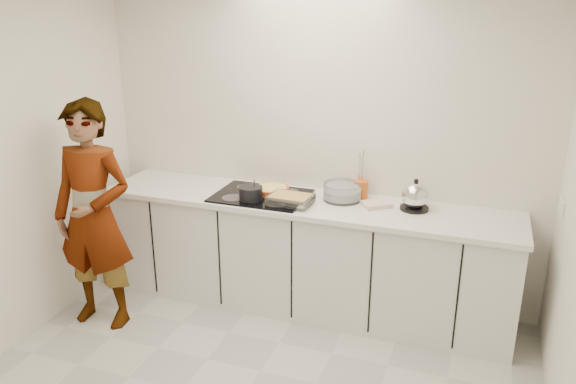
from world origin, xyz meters
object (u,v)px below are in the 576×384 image
(cook, at_px, (94,217))
(baking_dish, at_px, (290,199))
(tart_dish, at_px, (271,189))
(mixing_bowl, at_px, (342,192))
(kettle, at_px, (415,197))
(utensil_crock, at_px, (361,189))
(hob, at_px, (261,196))
(saucepan, at_px, (251,193))

(cook, bearing_deg, baking_dish, 20.57)
(cook, bearing_deg, tart_dish, 31.55)
(mixing_bowl, bearing_deg, tart_dish, -174.41)
(kettle, height_order, utensil_crock, kettle)
(baking_dish, xyz_separation_m, kettle, (0.89, 0.21, 0.05))
(hob, relative_size, baking_dish, 2.16)
(saucepan, bearing_deg, mixing_bowl, 21.61)
(tart_dish, bearing_deg, hob, -124.48)
(tart_dish, xyz_separation_m, mixing_bowl, (0.56, 0.06, 0.02))
(saucepan, distance_m, utensil_crock, 0.85)
(mixing_bowl, relative_size, cook, 0.21)
(mixing_bowl, bearing_deg, hob, -167.67)
(saucepan, xyz_separation_m, mixing_bowl, (0.65, 0.26, -0.00))
(saucepan, height_order, cook, cook)
(tart_dish, height_order, baking_dish, baking_dish)
(hob, xyz_separation_m, mixing_bowl, (0.62, 0.14, 0.06))
(cook, bearing_deg, saucepan, 25.95)
(hob, distance_m, cook, 1.26)
(utensil_crock, bearing_deg, cook, -152.25)
(kettle, distance_m, cook, 2.36)
(tart_dish, relative_size, saucepan, 1.73)
(hob, relative_size, saucepan, 3.33)
(saucepan, relative_size, cook, 0.13)
(utensil_crock, bearing_deg, mixing_bowl, -141.85)
(baking_dish, distance_m, mixing_bowl, 0.41)
(kettle, bearing_deg, tart_dish, -178.39)
(baking_dish, relative_size, cook, 0.19)
(saucepan, relative_size, baking_dish, 0.65)
(saucepan, xyz_separation_m, cook, (-1.01, -0.58, -0.11))
(cook, bearing_deg, utensil_crock, 23.65)
(saucepan, height_order, mixing_bowl, saucepan)
(tart_dish, relative_size, mixing_bowl, 1.03)
(kettle, bearing_deg, utensil_crock, 164.35)
(hob, distance_m, utensil_crock, 0.78)
(baking_dish, distance_m, utensil_crock, 0.57)
(hob, xyz_separation_m, utensil_crock, (0.74, 0.23, 0.06))
(saucepan, bearing_deg, cook, -149.95)
(tart_dish, xyz_separation_m, baking_dish, (0.22, -0.18, 0.01))
(baking_dish, bearing_deg, saucepan, -175.70)
(hob, height_order, cook, cook)
(saucepan, distance_m, cook, 1.17)
(tart_dish, height_order, kettle, kettle)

